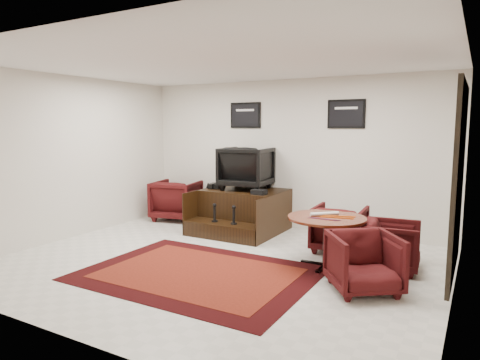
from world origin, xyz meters
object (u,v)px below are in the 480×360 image
(shine_chair, at_px, (247,166))
(table_chair_corner, at_px, (364,260))
(shine_podium, at_px, (243,212))
(meeting_table, at_px, (327,223))
(table_chair_window, at_px, (392,243))
(table_chair_back, at_px, (339,226))
(armchair_side, at_px, (177,198))

(shine_chair, xyz_separation_m, table_chair_corner, (2.69, -2.05, -0.82))
(shine_podium, relative_size, meeting_table, 1.42)
(table_chair_window, bearing_deg, table_chair_back, 55.01)
(armchair_side, bearing_deg, shine_podium, 162.02)
(armchair_side, height_order, table_chair_back, armchair_side)
(shine_podium, bearing_deg, shine_chair, 90.00)
(shine_chair, distance_m, meeting_table, 2.51)
(armchair_side, bearing_deg, table_chair_back, 158.16)
(shine_chair, height_order, table_chair_corner, shine_chair)
(meeting_table, height_order, table_chair_corner, table_chair_corner)
(shine_podium, height_order, table_chair_back, table_chair_back)
(shine_chair, distance_m, table_chair_window, 3.14)
(table_chair_back, xyz_separation_m, table_chair_corner, (0.73, -1.47, -0.01))
(table_chair_back, bearing_deg, shine_chair, -19.32)
(table_chair_back, distance_m, table_chair_corner, 1.64)
(table_chair_corner, bearing_deg, shine_chair, 106.95)
(meeting_table, distance_m, table_chair_corner, 0.98)
(shine_podium, xyz_separation_m, armchair_side, (-1.66, 0.15, 0.10))
(shine_chair, xyz_separation_m, table_chair_window, (2.83, -1.07, -0.84))
(meeting_table, bearing_deg, table_chair_corner, -44.66)
(shine_chair, relative_size, armchair_side, 0.98)
(armchair_side, distance_m, meeting_table, 3.92)
(meeting_table, bearing_deg, armchair_side, 159.40)
(shine_podium, distance_m, armchair_side, 1.67)
(shine_podium, bearing_deg, table_chair_window, -18.00)
(shine_chair, distance_m, table_chair_corner, 3.48)
(armchair_side, relative_size, meeting_table, 0.84)
(table_chair_back, xyz_separation_m, table_chair_window, (0.87, -0.49, -0.03))
(table_chair_window, distance_m, table_chair_corner, 0.99)
(shine_chair, relative_size, table_chair_back, 1.12)
(table_chair_back, bearing_deg, meeting_table, 90.67)
(armchair_side, bearing_deg, table_chair_corner, 142.07)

